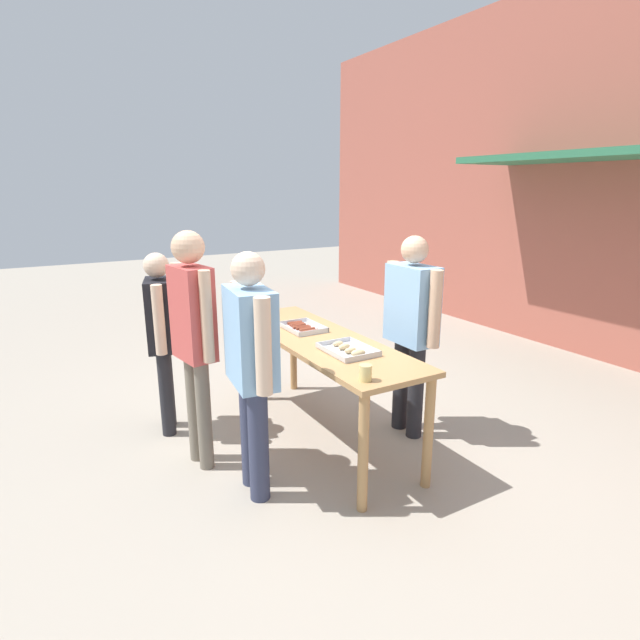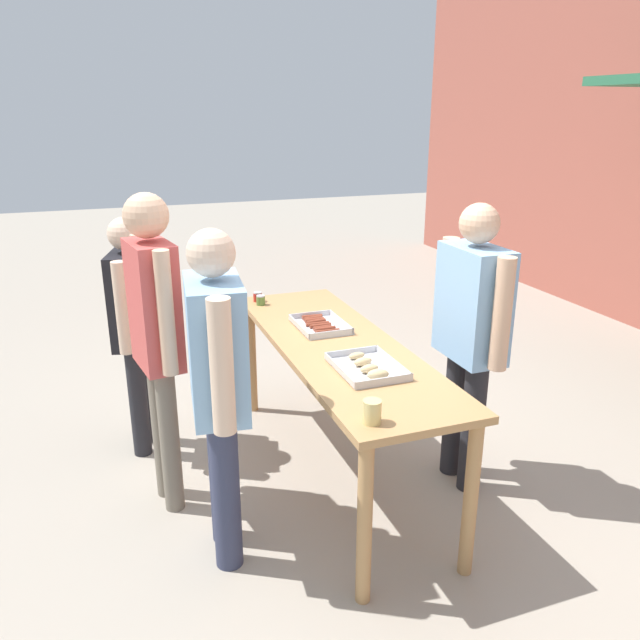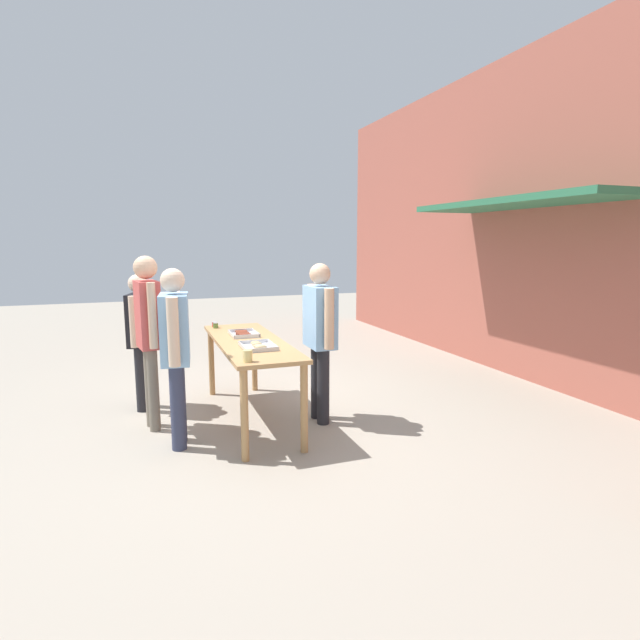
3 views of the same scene
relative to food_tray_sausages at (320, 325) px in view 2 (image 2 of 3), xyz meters
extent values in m
plane|color=#A39989|center=(0.29, 0.01, -0.89)|extent=(24.00, 24.00, 0.00)
cube|color=tan|center=(0.29, 0.01, -0.03)|extent=(2.19, 0.68, 0.04)
cylinder|color=tan|center=(-0.74, -0.27, -0.47)|extent=(0.07, 0.07, 0.84)
cylinder|color=tan|center=(1.32, -0.27, -0.47)|extent=(0.07, 0.07, 0.84)
cylinder|color=tan|center=(-0.74, 0.28, -0.47)|extent=(0.07, 0.07, 0.84)
cylinder|color=tan|center=(1.32, 0.28, -0.47)|extent=(0.07, 0.07, 0.84)
cube|color=silver|center=(0.00, 0.00, -0.01)|extent=(0.40, 0.29, 0.01)
cube|color=silver|center=(0.00, -0.14, 0.01)|extent=(0.40, 0.01, 0.03)
cube|color=silver|center=(0.00, 0.14, 0.01)|extent=(0.40, 0.01, 0.03)
cube|color=silver|center=(-0.19, 0.00, 0.01)|extent=(0.01, 0.29, 0.03)
cube|color=silver|center=(0.20, 0.00, 0.01)|extent=(0.01, 0.29, 0.03)
cylinder|color=brown|center=(-0.16, 0.00, 0.01)|extent=(0.03, 0.13, 0.03)
cylinder|color=brown|center=(-0.12, 0.00, 0.01)|extent=(0.03, 0.12, 0.03)
cylinder|color=brown|center=(-0.09, 0.00, 0.01)|extent=(0.03, 0.12, 0.03)
cylinder|color=brown|center=(-0.05, 0.00, 0.01)|extent=(0.04, 0.13, 0.03)
cylinder|color=brown|center=(-0.02, -0.01, 0.01)|extent=(0.03, 0.15, 0.02)
cylinder|color=brown|center=(0.02, 0.00, 0.01)|extent=(0.02, 0.14, 0.02)
cylinder|color=brown|center=(0.06, -0.01, 0.01)|extent=(0.03, 0.11, 0.02)
cylinder|color=brown|center=(0.09, 0.00, 0.01)|extent=(0.03, 0.13, 0.03)
cylinder|color=brown|center=(0.13, 0.01, 0.00)|extent=(0.03, 0.15, 0.02)
cylinder|color=brown|center=(0.17, 0.00, 0.00)|extent=(0.03, 0.14, 0.02)
cube|color=silver|center=(0.71, 0.00, -0.01)|extent=(0.42, 0.31, 0.01)
cube|color=silver|center=(0.71, -0.15, 0.01)|extent=(0.42, 0.01, 0.03)
cube|color=silver|center=(0.71, 0.15, 0.01)|extent=(0.42, 0.01, 0.03)
cube|color=silver|center=(0.51, 0.00, 0.01)|extent=(0.01, 0.31, 0.03)
cube|color=silver|center=(0.92, 0.00, 0.01)|extent=(0.01, 0.31, 0.03)
ellipsoid|color=#D6B77F|center=(0.57, 0.00, 0.01)|extent=(0.05, 0.10, 0.04)
ellipsoid|color=#D6B77F|center=(0.67, 0.00, 0.02)|extent=(0.07, 0.12, 0.04)
ellipsoid|color=#D6B77F|center=(0.76, -0.01, 0.01)|extent=(0.06, 0.11, 0.04)
ellipsoid|color=#D6B77F|center=(0.86, 0.00, 0.02)|extent=(0.08, 0.12, 0.05)
cylinder|color=#B22319|center=(-0.67, -0.22, 0.02)|extent=(0.06, 0.06, 0.06)
cylinder|color=#B2B2B7|center=(-0.67, -0.22, 0.05)|extent=(0.06, 0.06, 0.01)
cylinder|color=#567A38|center=(-0.58, -0.22, 0.02)|extent=(0.06, 0.06, 0.06)
cylinder|color=#B2B2B7|center=(-0.58, -0.22, 0.05)|extent=(0.06, 0.06, 0.01)
cylinder|color=#DBC67A|center=(1.25, -0.21, 0.04)|extent=(0.08, 0.08, 0.11)
cylinder|color=#232328|center=(0.51, 0.70, -0.48)|extent=(0.13, 0.13, 0.81)
cylinder|color=#232328|center=(0.70, 0.70, -0.48)|extent=(0.13, 0.13, 0.81)
cube|color=#84B2DB|center=(0.60, 0.70, 0.25)|extent=(0.44, 0.24, 0.64)
sphere|color=#DBAD89|center=(0.60, 0.70, 0.70)|extent=(0.22, 0.22, 0.22)
cylinder|color=#DBAD89|center=(0.34, 0.70, 0.26)|extent=(0.10, 0.10, 0.61)
cylinder|color=#DBAD89|center=(0.87, 0.70, 0.26)|extent=(0.10, 0.10, 0.61)
cylinder|color=#232328|center=(-0.38, -1.11, -0.52)|extent=(0.12, 0.12, 0.75)
cylinder|color=#232328|center=(-0.54, -1.07, -0.52)|extent=(0.12, 0.12, 0.75)
cube|color=black|center=(-0.46, -1.09, 0.15)|extent=(0.43, 0.30, 0.59)
sphere|color=beige|center=(-0.46, -1.09, 0.57)|extent=(0.20, 0.20, 0.20)
cylinder|color=beige|center=(-0.23, -1.15, 0.17)|extent=(0.09, 0.09, 0.56)
cylinder|color=beige|center=(-0.69, -1.03, 0.17)|extent=(0.09, 0.09, 0.56)
cylinder|color=#333851|center=(0.86, -0.80, -0.49)|extent=(0.14, 0.14, 0.81)
cylinder|color=#333851|center=(0.66, -0.77, -0.49)|extent=(0.14, 0.14, 0.81)
cube|color=#84B2DB|center=(0.76, -0.79, 0.24)|extent=(0.48, 0.30, 0.64)
sphere|color=beige|center=(0.76, -0.79, 0.68)|extent=(0.22, 0.22, 0.22)
cylinder|color=beige|center=(1.04, -0.82, 0.25)|extent=(0.10, 0.10, 0.61)
cylinder|color=beige|center=(0.49, -0.76, 0.25)|extent=(0.10, 0.10, 0.61)
cylinder|color=#756B5B|center=(0.30, -0.99, -0.46)|extent=(0.11, 0.11, 0.85)
cylinder|color=#756B5B|center=(0.14, -1.02, -0.46)|extent=(0.11, 0.11, 0.85)
cube|color=#C64C47|center=(0.22, -1.01, 0.30)|extent=(0.39, 0.26, 0.68)
sphere|color=#DBAD89|center=(0.22, -1.01, 0.77)|extent=(0.23, 0.23, 0.23)
cylinder|color=#DBAD89|center=(0.44, -0.97, 0.32)|extent=(0.08, 0.08, 0.64)
cylinder|color=#DBAD89|center=(0.00, -1.04, 0.32)|extent=(0.08, 0.08, 0.64)
camera|label=1|loc=(3.67, -1.94, 1.17)|focal=28.00mm
camera|label=2|loc=(3.45, -1.25, 1.28)|focal=35.00mm
camera|label=3|loc=(5.46, -1.07, 1.03)|focal=28.00mm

